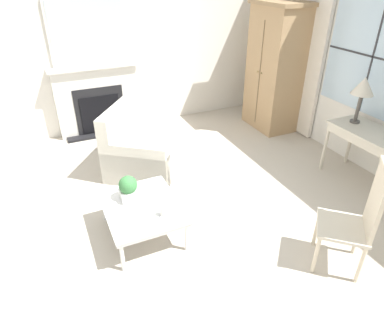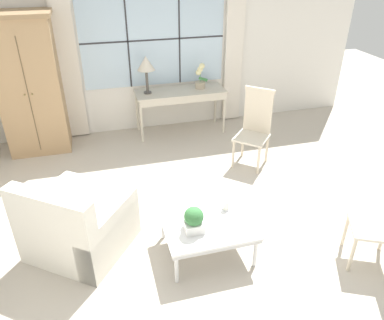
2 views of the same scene
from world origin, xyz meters
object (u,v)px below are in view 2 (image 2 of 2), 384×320
at_px(side_chair_wooden, 255,124).
at_px(pillar_candle, 226,206).
at_px(potted_orchid, 200,78).
at_px(console_table, 180,95).
at_px(coffee_table, 207,225).
at_px(potted_plant_small, 194,220).
at_px(armoire, 30,85).
at_px(armchair_upholstered, 78,226).
at_px(table_lamp, 146,64).

bearing_deg(side_chair_wooden, pillar_candle, -122.92).
xyz_separation_m(potted_orchid, pillar_candle, (-0.53, -2.82, -0.48)).
xyz_separation_m(console_table, coffee_table, (-0.43, -2.93, -0.31)).
relative_size(console_table, potted_plant_small, 5.51).
xyz_separation_m(potted_orchid, coffee_table, (-0.78, -2.97, -0.56)).
bearing_deg(side_chair_wooden, armoire, 157.38).
height_order(armchair_upholstered, side_chair_wooden, side_chair_wooden).
height_order(armchair_upholstered, coffee_table, armchair_upholstered).
bearing_deg(pillar_candle, armoire, 127.04).
bearing_deg(coffee_table, potted_orchid, 75.20).
bearing_deg(table_lamp, side_chair_wooden, -44.55).
bearing_deg(pillar_candle, console_table, 86.25).
xyz_separation_m(console_table, potted_plant_small, (-0.60, -3.01, -0.14)).
height_order(table_lamp, potted_orchid, table_lamp).
distance_m(armoire, table_lamp, 1.74).
relative_size(armoire, potted_orchid, 4.95).
bearing_deg(side_chair_wooden, console_table, 121.37).
distance_m(side_chair_wooden, potted_plant_small, 2.21).
height_order(armoire, side_chair_wooden, armoire).
bearing_deg(potted_orchid, console_table, -174.23).
xyz_separation_m(table_lamp, pillar_candle, (0.36, -2.80, -0.77)).
height_order(console_table, table_lamp, table_lamp).
bearing_deg(console_table, potted_orchid, 5.77).
xyz_separation_m(armoire, table_lamp, (1.73, 0.03, 0.17)).
relative_size(side_chair_wooden, pillar_candle, 9.88).
relative_size(table_lamp, coffee_table, 0.66).
bearing_deg(table_lamp, potted_plant_small, -91.12).
relative_size(console_table, potted_orchid, 3.57).
distance_m(table_lamp, side_chair_wooden, 1.95).
xyz_separation_m(table_lamp, potted_plant_small, (-0.06, -3.03, -0.69)).
xyz_separation_m(potted_orchid, potted_plant_small, (-0.95, -3.05, -0.39)).
bearing_deg(armoire, potted_plant_small, -60.86).
distance_m(potted_orchid, armchair_upholstered, 3.36).
bearing_deg(armchair_upholstered, coffee_table, -16.90).
xyz_separation_m(armoire, potted_plant_small, (1.67, -3.00, -0.52)).
height_order(armchair_upholstered, pillar_candle, armchair_upholstered).
distance_m(armchair_upholstered, side_chair_wooden, 2.81).
relative_size(armoire, console_table, 1.39).
bearing_deg(console_table, table_lamp, 178.38).
bearing_deg(potted_plant_small, potted_orchid, 72.70).
bearing_deg(armchair_upholstered, armoire, 102.49).
xyz_separation_m(armchair_upholstered, potted_plant_small, (1.11, -0.47, 0.22)).
height_order(potted_orchid, side_chair_wooden, potted_orchid).
relative_size(coffee_table, potted_plant_small, 3.36).
distance_m(armoire, armchair_upholstered, 2.69).
height_order(table_lamp, armchair_upholstered, table_lamp).
xyz_separation_m(armoire, coffee_table, (1.84, -2.92, -0.69)).
distance_m(potted_orchid, potted_plant_small, 3.22).
xyz_separation_m(side_chair_wooden, pillar_candle, (-0.97, -1.49, -0.17)).
distance_m(armoire, side_chair_wooden, 3.34).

